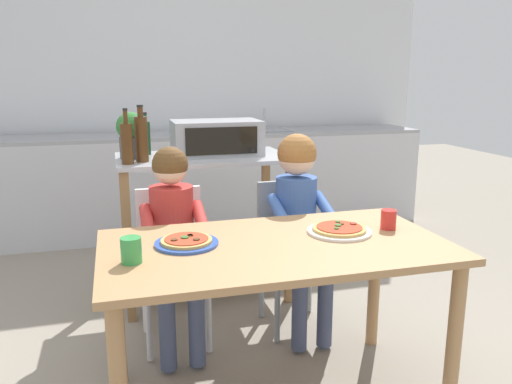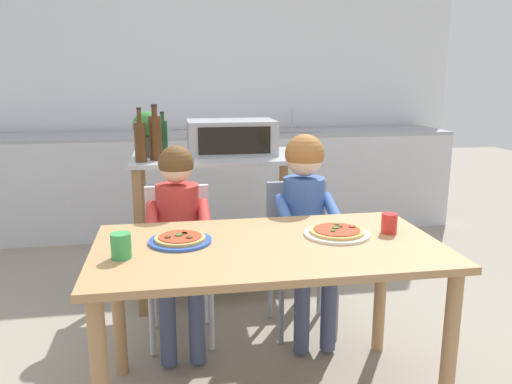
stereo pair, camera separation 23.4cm
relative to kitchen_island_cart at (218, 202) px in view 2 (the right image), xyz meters
The scene contains 18 objects.
ground_plane 0.62m from the kitchen_island_cart, ahead, with size 11.99×11.99×0.00m, color gray.
back_wall_tiled 2.01m from the kitchen_island_cart, 87.19° to the left, with size 4.87×0.12×2.70m.
kitchen_counter 1.46m from the kitchen_island_cart, 86.36° to the left, with size 4.38×0.60×1.09m.
kitchen_island_cart is the anchor object (origin of this frame).
toaster_oven 0.42m from the kitchen_island_cart, 15.78° to the left, with size 0.54×0.35×0.21m.
bottle_slim_sauce 0.65m from the kitchen_island_cart, 158.94° to the right, with size 0.07×0.07×0.31m.
bottle_brown_beer 0.55m from the kitchen_island_cart, 155.07° to the left, with size 0.06×0.06×0.26m.
bottle_clear_vinegar 0.59m from the kitchen_island_cart, 162.41° to the right, with size 0.07×0.07×0.32m.
potted_herb_plant 0.62m from the kitchen_island_cart, behind, with size 0.17×0.17×0.27m.
dining_table 1.20m from the kitchen_island_cart, 85.63° to the right, with size 1.42×0.78×0.73m.
dining_chair_left 0.60m from the kitchen_island_cart, 116.86° to the right, with size 0.36×0.36×0.81m.
dining_chair_right 0.67m from the kitchen_island_cart, 52.04° to the right, with size 0.36×0.36×0.81m.
child_in_red_shirt 0.70m from the kitchen_island_cart, 112.33° to the right, with size 0.32×0.42×1.04m.
child_in_blue_striped_shirt 0.76m from the kitchen_island_cart, 57.37° to the right, with size 0.32×0.42×1.08m.
pizza_plate_blue_rimmed 1.15m from the kitchen_island_cart, 103.34° to the right, with size 0.26×0.26×0.03m.
pizza_plate_white 1.21m from the kitchen_island_cart, 70.34° to the right, with size 0.28×0.28×0.03m.
drinking_cup_green 1.36m from the kitchen_island_cart, 111.10° to the right, with size 0.08×0.08×0.10m, color green.
drinking_cup_red 1.32m from the kitchen_island_cart, 60.63° to the right, with size 0.07×0.07×0.09m, color red.
Camera 2 is at (-0.39, -1.95, 1.41)m, focal length 35.82 mm.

